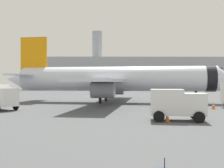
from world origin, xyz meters
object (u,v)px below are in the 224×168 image
airplane_at_gate (114,79)px  cargo_van (177,103)px  safety_cone_near (167,117)px  safety_cone_mid (213,106)px  safety_cone_outer (164,98)px

airplane_at_gate → cargo_van: bearing=-76.4°
cargo_van → safety_cone_near: 1.53m
safety_cone_near → safety_cone_mid: bearing=53.0°
airplane_at_gate → safety_cone_outer: size_ratio=59.86×
airplane_at_gate → safety_cone_near: (3.86, -20.35, -3.27)m
airplane_at_gate → cargo_van: (4.78, -19.73, -2.21)m
safety_cone_near → safety_cone_mid: safety_cone_mid is taller
cargo_van → safety_cone_outer: bearing=80.5°
cargo_van → safety_cone_mid: size_ratio=5.88×
safety_cone_near → safety_cone_mid: (7.65, 10.14, 0.01)m
airplane_at_gate → safety_cone_mid: size_ratio=44.98×
safety_cone_mid → cargo_van: bearing=-125.3°
safety_cone_outer → cargo_van: bearing=-99.5°
safety_cone_mid → safety_cone_near: bearing=-127.0°
airplane_at_gate → safety_cone_near: bearing=-79.3°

